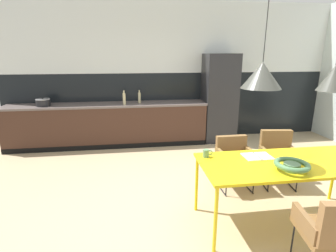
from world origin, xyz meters
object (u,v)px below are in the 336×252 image
at_px(bottle_oil_tall, 139,97).
at_px(cooking_pot, 43,102).
at_px(armchair_facing_counter, 278,152).
at_px(bottle_vinegar_dark, 124,99).
at_px(open_book, 257,156).
at_px(pendant_lamp_over_table_near, 262,75).
at_px(armchair_corner_seat, 234,155).
at_px(dining_table, 288,165).
at_px(refrigerator_column, 219,98).
at_px(pendant_lamp_over_table_far, 334,78).
at_px(fruit_bowl, 292,165).
at_px(mug_wide_latte, 206,153).

bearing_deg(bottle_oil_tall, cooking_pot, -177.51).
xyz_separation_m(armchair_facing_counter, bottle_vinegar_dark, (-2.26, 1.97, 0.52)).
height_order(open_book, pendant_lamp_over_table_near, pendant_lamp_over_table_near).
height_order(armchair_corner_seat, open_book, open_book).
relative_size(dining_table, bottle_vinegar_dark, 6.58).
xyz_separation_m(armchair_facing_counter, open_book, (-0.70, -0.72, 0.26)).
bearing_deg(dining_table, open_book, 145.95).
relative_size(refrigerator_column, dining_table, 0.99).
bearing_deg(open_book, pendant_lamp_over_table_near, -128.23).
height_order(dining_table, bottle_vinegar_dark, bottle_vinegar_dark).
relative_size(armchair_corner_seat, open_book, 2.37).
bearing_deg(refrigerator_column, pendant_lamp_over_table_far, -87.20).
distance_m(bottle_oil_tall, pendant_lamp_over_table_near, 3.30).
distance_m(fruit_bowl, bottle_vinegar_dark, 3.54).
height_order(refrigerator_column, pendant_lamp_over_table_far, pendant_lamp_over_table_far).
bearing_deg(armchair_facing_counter, bottle_vinegar_dark, -32.88).
distance_m(mug_wide_latte, cooking_pot, 3.74).
xyz_separation_m(refrigerator_column, fruit_bowl, (-0.34, -3.25, -0.14)).
height_order(bottle_vinegar_dark, pendant_lamp_over_table_far, pendant_lamp_over_table_far).
xyz_separation_m(mug_wide_latte, bottle_oil_tall, (-0.66, 2.79, 0.21)).
relative_size(armchair_facing_counter, open_book, 2.56).
xyz_separation_m(refrigerator_column, dining_table, (-0.24, -3.04, -0.25)).
xyz_separation_m(open_book, pendant_lamp_over_table_near, (-0.12, -0.15, 0.93)).
bearing_deg(mug_wide_latte, armchair_facing_counter, 26.31).
relative_size(armchair_corner_seat, pendant_lamp_over_table_far, 0.52).
xyz_separation_m(armchair_corner_seat, fruit_bowl, (0.14, -1.10, 0.32)).
xyz_separation_m(dining_table, pendant_lamp_over_table_near, (-0.39, 0.03, 0.98)).
height_order(armchair_facing_counter, mug_wide_latte, mug_wide_latte).
distance_m(cooking_pot, bottle_vinegar_dark, 1.60).
height_order(cooking_pot, pendant_lamp_over_table_far, pendant_lamp_over_table_far).
distance_m(refrigerator_column, armchair_facing_counter, 2.20).
bearing_deg(mug_wide_latte, pendant_lamp_over_table_near, -26.02).
relative_size(armchair_facing_counter, fruit_bowl, 2.32).
relative_size(dining_table, open_book, 6.17).
bearing_deg(bottle_vinegar_dark, fruit_bowl, -60.66).
bearing_deg(bottle_vinegar_dark, mug_wide_latte, -69.49).
relative_size(dining_table, armchair_facing_counter, 2.41).
bearing_deg(armchair_facing_counter, fruit_bowl, 72.46).
bearing_deg(pendant_lamp_over_table_far, bottle_oil_tall, 121.94).
bearing_deg(cooking_pot, armchair_facing_counter, -28.24).
distance_m(fruit_bowl, pendant_lamp_over_table_near, 0.96).
distance_m(armchair_corner_seat, bottle_vinegar_dark, 2.59).
height_order(open_book, pendant_lamp_over_table_far, pendant_lamp_over_table_far).
relative_size(mug_wide_latte, bottle_vinegar_dark, 0.39).
xyz_separation_m(fruit_bowl, pendant_lamp_over_table_near, (-0.29, 0.24, 0.88)).
xyz_separation_m(dining_table, bottle_vinegar_dark, (-1.83, 2.87, 0.31)).
height_order(open_book, mug_wide_latte, mug_wide_latte).
height_order(refrigerator_column, dining_table, refrigerator_column).
xyz_separation_m(refrigerator_column, pendant_lamp_over_table_far, (0.15, -3.03, 0.70)).
relative_size(armchair_corner_seat, bottle_oil_tall, 2.75).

